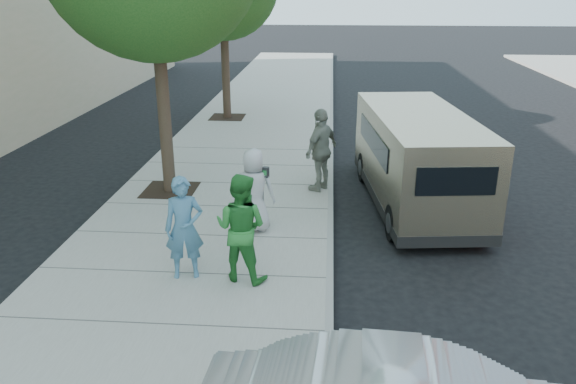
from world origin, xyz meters
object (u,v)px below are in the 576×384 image
at_px(person_officer, 184,228).
at_px(person_gray_shirt, 254,190).
at_px(parking_meter, 262,184).
at_px(person_green_shirt, 241,228).
at_px(person_striped_polo, 321,150).
at_px(van, 416,157).

distance_m(person_officer, person_gray_shirt, 2.10).
xyz_separation_m(parking_meter, person_green_shirt, (-0.11, -1.96, -0.04)).
distance_m(person_gray_shirt, person_striped_polo, 2.69).
bearing_deg(person_officer, person_green_shirt, -13.20).
xyz_separation_m(van, person_gray_shirt, (-3.32, -2.02, -0.13)).
bearing_deg(person_gray_shirt, person_officer, 64.35).
bearing_deg(parking_meter, van, 53.65).
distance_m(person_officer, person_striped_polo, 4.79).
height_order(parking_meter, van, van).
distance_m(van, person_gray_shirt, 3.89).
bearing_deg(person_green_shirt, person_striped_polo, -89.11).
relative_size(person_officer, person_striped_polo, 0.89).
bearing_deg(person_striped_polo, person_green_shirt, 17.36).
xyz_separation_m(van, person_officer, (-4.20, -3.92, -0.10)).
xyz_separation_m(person_officer, person_gray_shirt, (0.87, 1.90, -0.04)).
xyz_separation_m(person_green_shirt, person_gray_shirt, (-0.05, 1.91, -0.08)).
bearing_deg(person_officer, van, 30.22).
xyz_separation_m(parking_meter, person_striped_polo, (1.08, 2.34, 0.03)).
height_order(person_green_shirt, person_striped_polo, person_striped_polo).
distance_m(van, person_green_shirt, 5.11).
distance_m(van, person_officer, 5.74).
relative_size(person_green_shirt, person_gray_shirt, 1.09).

